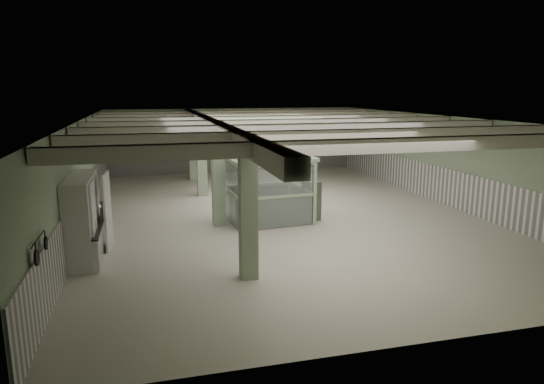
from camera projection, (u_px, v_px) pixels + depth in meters
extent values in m
plane|color=beige|center=(280.00, 213.00, 18.51)|extent=(20.00, 20.00, 0.00)
cube|color=beige|center=(281.00, 118.00, 17.76)|extent=(14.00, 20.00, 0.02)
cube|color=gray|center=(233.00, 140.00, 27.60)|extent=(14.00, 0.02, 3.60)
cube|color=gray|center=(431.00, 251.00, 8.67)|extent=(14.00, 0.02, 3.60)
cube|color=gray|center=(82.00, 175.00, 16.41)|extent=(0.02, 20.00, 3.60)
cube|color=gray|center=(445.00, 160.00, 19.86)|extent=(0.02, 20.00, 3.60)
cube|color=white|center=(85.00, 205.00, 16.63)|extent=(0.05, 19.90, 1.50)
cube|color=white|center=(442.00, 185.00, 20.08)|extent=(0.05, 19.90, 1.50)
cube|color=white|center=(234.00, 159.00, 27.80)|extent=(13.90, 0.05, 1.50)
cube|color=beige|center=(213.00, 126.00, 17.19)|extent=(0.45, 19.90, 0.40)
cube|color=beige|center=(372.00, 146.00, 10.70)|extent=(13.90, 0.35, 0.32)
cube|color=beige|center=(331.00, 136.00, 13.07)|extent=(13.90, 0.35, 0.32)
cube|color=beige|center=(302.00, 129.00, 15.43)|extent=(13.90, 0.35, 0.32)
cube|color=beige|center=(281.00, 123.00, 17.80)|extent=(13.90, 0.35, 0.32)
cube|color=beige|center=(265.00, 119.00, 20.17)|extent=(13.90, 0.35, 0.32)
cube|color=beige|center=(252.00, 116.00, 22.53)|extent=(13.90, 0.35, 0.32)
cube|color=beige|center=(241.00, 114.00, 24.90)|extent=(13.90, 0.35, 0.32)
cube|color=#92A887|center=(248.00, 208.00, 11.84)|extent=(0.42, 0.42, 3.60)
cube|color=#92A887|center=(218.00, 174.00, 16.57)|extent=(0.42, 0.42, 3.60)
cube|color=#92A887|center=(201.00, 155.00, 21.31)|extent=(0.42, 0.42, 3.60)
cube|color=#92A887|center=(193.00, 146.00, 25.09)|extent=(0.42, 0.42, 3.60)
cylinder|color=black|center=(38.00, 239.00, 9.22)|extent=(0.02, 1.20, 0.02)
cone|color=#303E2F|center=(347.00, 149.00, 13.27)|extent=(0.44, 0.44, 0.22)
cone|color=#303E2F|center=(290.00, 132.00, 18.47)|extent=(0.44, 0.44, 0.22)
cone|color=#303E2F|center=(260.00, 123.00, 23.21)|extent=(0.44, 0.44, 0.22)
cube|color=silver|center=(92.00, 233.00, 14.42)|extent=(0.76, 4.52, 0.88)
cube|color=black|center=(91.00, 219.00, 14.33)|extent=(0.80, 4.56, 0.04)
cylinder|color=#B2B2B7|center=(91.00, 210.00, 15.16)|extent=(0.31, 0.31, 0.09)
cylinder|color=black|center=(37.00, 258.00, 8.84)|extent=(0.04, 0.31, 0.31)
cylinder|color=black|center=(46.00, 243.00, 9.68)|extent=(0.04, 0.27, 0.27)
cube|color=silver|center=(82.00, 216.00, 13.34)|extent=(0.67, 2.68, 2.46)
cube|color=silver|center=(94.00, 221.00, 12.84)|extent=(0.06, 1.01, 2.36)
cube|color=silver|center=(103.00, 209.00, 14.14)|extent=(0.15, 1.01, 2.36)
cube|color=silver|center=(95.00, 221.00, 12.85)|extent=(0.02, 0.05, 0.30)
cube|color=silver|center=(99.00, 210.00, 14.02)|extent=(0.02, 0.05, 0.30)
cube|color=#A3BA95|center=(240.00, 199.00, 15.88)|extent=(0.13, 0.13, 2.23)
cube|color=#A3BA95|center=(224.00, 187.00, 17.94)|extent=(0.13, 0.13, 2.23)
cube|color=#A3BA95|center=(314.00, 194.00, 16.75)|extent=(0.13, 0.13, 2.23)
cube|color=#A3BA95|center=(291.00, 182.00, 18.81)|extent=(0.13, 0.13, 2.23)
cube|color=#A3BA95|center=(267.00, 157.00, 17.10)|extent=(3.12, 2.72, 0.12)
cube|color=silver|center=(278.00, 213.00, 16.43)|extent=(2.47, 0.27, 1.05)
cube|color=silver|center=(278.00, 177.00, 16.18)|extent=(2.47, 0.27, 1.22)
cube|color=silver|center=(258.00, 199.00, 18.49)|extent=(2.47, 0.27, 1.05)
cube|color=silver|center=(258.00, 167.00, 18.23)|extent=(2.47, 0.27, 1.22)
cube|color=silver|center=(232.00, 208.00, 17.02)|extent=(0.23, 2.03, 1.05)
cube|color=silver|center=(231.00, 174.00, 16.77)|extent=(0.23, 2.03, 1.22)
cube|color=silver|center=(302.00, 202.00, 17.90)|extent=(0.23, 2.03, 1.05)
cube|color=silver|center=(302.00, 170.00, 17.64)|extent=(0.23, 2.03, 1.22)
cube|color=#565849|center=(311.00, 200.00, 17.56)|extent=(0.61, 0.75, 1.42)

